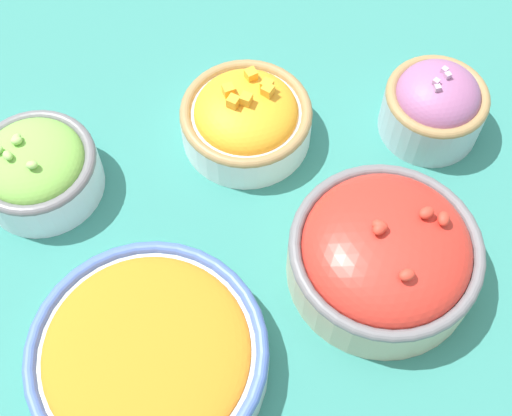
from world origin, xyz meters
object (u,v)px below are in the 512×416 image
at_px(bowl_cherry_tomatoes, 385,254).
at_px(bowl_red_onion, 432,101).
at_px(bowl_squash, 246,118).
at_px(bowl_carrots, 148,356).
at_px(bowl_lettuce, 37,168).

height_order(bowl_cherry_tomatoes, bowl_red_onion, bowl_cherry_tomatoes).
bearing_deg(bowl_squash, bowl_red_onion, -27.88).
relative_size(bowl_carrots, bowl_cherry_tomatoes, 1.18).
relative_size(bowl_carrots, bowl_lettuce, 1.73).
xyz_separation_m(bowl_carrots, bowl_red_onion, (0.39, 0.08, 0.01)).
bearing_deg(bowl_carrots, bowl_squash, 39.27).
bearing_deg(bowl_squash, bowl_cherry_tomatoes, -83.46).
distance_m(bowl_carrots, bowl_lettuce, 0.23).
relative_size(bowl_red_onion, bowl_lettuce, 0.87).
bearing_deg(bowl_cherry_tomatoes, bowl_lettuce, 131.73).
relative_size(bowl_squash, bowl_red_onion, 1.28).
bearing_deg(bowl_lettuce, bowl_squash, -15.23).
bearing_deg(bowl_cherry_tomatoes, bowl_carrots, 171.20).
xyz_separation_m(bowl_red_onion, bowl_lettuce, (-0.39, 0.15, -0.01)).
xyz_separation_m(bowl_squash, bowl_cherry_tomatoes, (0.02, -0.21, 0.01)).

